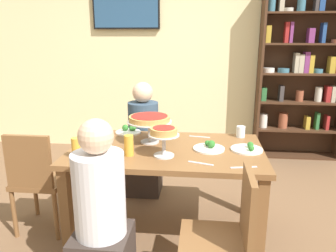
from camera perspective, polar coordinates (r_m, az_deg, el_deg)
name	(u,v)px	position (r m, az deg, el deg)	size (l,w,h in m)	color
ground_plane	(167,232)	(2.91, -0.22, -17.68)	(12.00, 12.00, 0.00)	brown
rear_partition	(184,49)	(4.64, 2.84, 13.04)	(8.00, 0.12, 2.80)	beige
dining_table	(167,160)	(2.62, -0.23, -5.79)	(1.48, 0.89, 0.74)	brown
bookshelf	(301,71)	(4.63, 21.91, 8.69)	(1.10, 0.30, 2.21)	#422819
television	(126,9)	(4.66, -7.19, 19.36)	(0.89, 0.05, 0.52)	black
diner_near_left	(101,226)	(2.10, -11.38, -16.50)	(0.34, 0.34, 1.15)	#382D28
diner_far_left	(144,147)	(3.38, -4.17, -3.59)	(0.34, 0.34, 1.15)	#382D28
chair_near_right	(227,235)	(2.03, 10.02, -17.89)	(0.40, 0.40, 0.87)	brown
chair_head_west	(38,177)	(2.89, -21.45, -8.18)	(0.40, 0.40, 0.87)	brown
deep_dish_pizza_stand	(149,120)	(2.67, -3.20, 0.98)	(0.36, 0.36, 0.22)	silver
personal_pizza_stand	(163,135)	(2.36, -0.82, -1.51)	(0.22, 0.22, 0.22)	silver
salad_plate_near_diner	(209,147)	(2.57, 7.11, -3.62)	(0.24, 0.24, 0.07)	white
salad_plate_far_diner	(129,131)	(3.00, -6.77, -0.81)	(0.23, 0.23, 0.07)	white
salad_plate_spare	(247,149)	(2.60, 13.47, -3.82)	(0.24, 0.24, 0.06)	white
beer_glass_amber_tall	(77,148)	(2.43, -15.41, -3.70)	(0.07, 0.07, 0.15)	gold
beer_glass_amber_short	(98,146)	(2.47, -11.85, -3.44)	(0.07, 0.07, 0.13)	gold
beer_glass_amber_spare	(129,145)	(2.42, -6.73, -3.32)	(0.07, 0.07, 0.15)	gold
water_glass_clear_near	(241,132)	(2.91, 12.36, -0.96)	(0.07, 0.07, 0.10)	white
cutlery_fork_near	(200,137)	(2.87, 5.44, -1.85)	(0.18, 0.02, 0.01)	silver
cutlery_knife_near	(201,163)	(2.29, 5.64, -6.38)	(0.18, 0.02, 0.01)	silver
cutlery_fork_far	(244,167)	(2.27, 12.87, -6.92)	(0.18, 0.02, 0.01)	silver
cutlery_knife_far	(96,134)	(2.99, -12.32, -1.42)	(0.18, 0.02, 0.01)	silver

